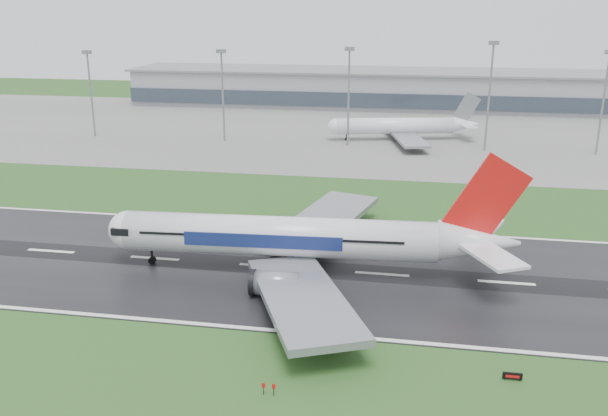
# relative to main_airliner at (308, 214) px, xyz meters

# --- Properties ---
(ground) EXTENTS (520.00, 520.00, 0.00)m
(ground) POSITION_rel_main_airliner_xyz_m (12.41, 0.72, -10.19)
(ground) COLOR #21481A
(ground) RESTS_ON ground
(runway) EXTENTS (400.00, 45.00, 0.10)m
(runway) POSITION_rel_main_airliner_xyz_m (12.41, 0.72, -10.14)
(runway) COLOR black
(runway) RESTS_ON ground
(apron) EXTENTS (400.00, 130.00, 0.08)m
(apron) POSITION_rel_main_airliner_xyz_m (12.41, 125.72, -10.15)
(apron) COLOR slate
(apron) RESTS_ON ground
(terminal) EXTENTS (240.00, 36.00, 15.00)m
(terminal) POSITION_rel_main_airliner_xyz_m (12.41, 185.72, -2.69)
(terminal) COLOR gray
(terminal) RESTS_ON ground
(main_airliner) EXTENTS (71.96, 68.90, 20.17)m
(main_airliner) POSITION_rel_main_airliner_xyz_m (0.00, 0.00, 0.00)
(main_airliner) COLOR silver
(main_airliner) RESTS_ON runway
(parked_airliner) EXTENTS (60.57, 57.93, 14.99)m
(parked_airliner) POSITION_rel_main_airliner_xyz_m (12.14, 112.69, -2.61)
(parked_airliner) COLOR white
(parked_airliner) RESTS_ON apron
(runway_sign) EXTENTS (2.31, 0.62, 1.04)m
(runway_sign) POSITION_rel_main_airliner_xyz_m (29.52, -27.93, -9.67)
(runway_sign) COLOR black
(runway_sign) RESTS_ON ground
(floodmast_0) EXTENTS (0.64, 0.64, 27.43)m
(floodmast_0) POSITION_rel_main_airliner_xyz_m (-90.71, 100.72, 3.53)
(floodmast_0) COLOR gray
(floodmast_0) RESTS_ON ground
(floodmast_1) EXTENTS (0.64, 0.64, 28.28)m
(floodmast_1) POSITION_rel_main_airliner_xyz_m (-44.88, 100.72, 3.95)
(floodmast_1) COLOR gray
(floodmast_1) RESTS_ON ground
(floodmast_2) EXTENTS (0.64, 0.64, 29.46)m
(floodmast_2) POSITION_rel_main_airliner_xyz_m (-4.15, 100.72, 4.54)
(floodmast_2) COLOR gray
(floodmast_2) RESTS_ON ground
(floodmast_3) EXTENTS (0.64, 0.64, 31.61)m
(floodmast_3) POSITION_rel_main_airliner_xyz_m (38.20, 100.72, 5.62)
(floodmast_3) COLOR gray
(floodmast_3) RESTS_ON ground
(floodmast_4) EXTENTS (0.64, 0.64, 29.39)m
(floodmast_4) POSITION_rel_main_airliner_xyz_m (70.56, 100.72, 4.51)
(floodmast_4) COLOR gray
(floodmast_4) RESTS_ON ground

